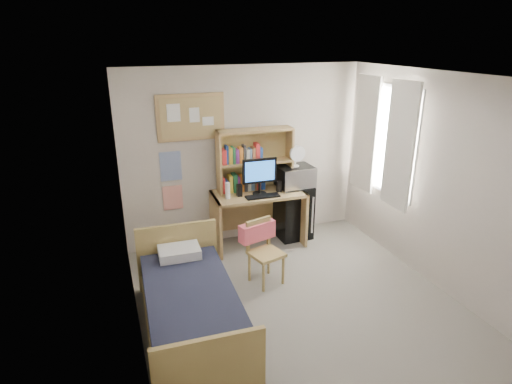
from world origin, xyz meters
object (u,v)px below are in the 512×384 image
object	(u,v)px
bulletin_board	(191,117)
speaker_left	(239,190)
mini_fridge	(293,211)
monitor	(260,176)
desk_chair	(266,253)
desk_fan	(295,157)
bed	(191,311)
speaker_right	(279,186)
desk	(258,219)
microwave	(295,176)

from	to	relation	value
bulletin_board	speaker_left	distance (m)	1.21
mini_fridge	monitor	xyz separation A→B (m)	(-0.61, -0.14, 0.67)
desk_chair	mini_fridge	xyz separation A→B (m)	(0.88, 1.12, 0.01)
desk_chair	mini_fridge	size ratio (longest dim) A/B	0.98
desk_chair	speaker_left	xyz separation A→B (m)	(-0.03, 0.99, 0.50)
mini_fridge	speaker_left	bearing A→B (deg)	-173.41
bulletin_board	speaker_left	xyz separation A→B (m)	(0.56, -0.39, -1.00)
desk_fan	bed	bearing A→B (deg)	-140.10
speaker_right	desk_fan	world-z (taller)	desk_fan
desk_chair	speaker_right	size ratio (longest dim) A/B	5.19
bulletin_board	desk_fan	world-z (taller)	bulletin_board
bulletin_board	monitor	bearing A→B (deg)	-24.68
desk	speaker_left	world-z (taller)	speaker_left
desk	desk_chair	xyz separation A→B (m)	(-0.27, -1.04, -0.00)
mini_fridge	speaker_left	distance (m)	1.04
desk_chair	bed	world-z (taller)	desk_chair
monitor	speaker_right	size ratio (longest dim) A/B	3.34
mini_fridge	desk	bearing A→B (deg)	-173.93
monitor	desk_fan	world-z (taller)	desk_fan
bulletin_board	monitor	size ratio (longest dim) A/B	1.77
monitor	microwave	world-z (taller)	monitor
bed	desk_fan	size ratio (longest dim) A/B	6.34
desk_chair	microwave	xyz separation A→B (m)	(0.88, 1.10, 0.58)
bulletin_board	speaker_right	world-z (taller)	bulletin_board
bulletin_board	microwave	size ratio (longest dim) A/B	1.81
bed	microwave	xyz separation A→B (m)	(1.97, 1.75, 0.74)
desk_fan	microwave	bearing A→B (deg)	88.23
desk	speaker_left	bearing A→B (deg)	-168.69
bed	speaker_left	xyz separation A→B (m)	(1.06, 1.64, 0.66)
microwave	desk_fan	xyz separation A→B (m)	(0.00, -0.00, 0.30)
mini_fridge	bed	size ratio (longest dim) A/B	0.45
bulletin_board	speaker_right	bearing A→B (deg)	-19.26
desk_chair	bed	size ratio (longest dim) A/B	0.44
mini_fridge	speaker_right	world-z (taller)	speaker_right
bulletin_board	microwave	bearing A→B (deg)	-10.49
mini_fridge	desk_chair	bearing A→B (deg)	-129.78
desk_chair	monitor	distance (m)	1.23
desk	speaker_right	world-z (taller)	speaker_right
bulletin_board	speaker_left	bearing A→B (deg)	-34.49
bed	desk_fan	world-z (taller)	desk_fan
desk	mini_fridge	world-z (taller)	mini_fridge
microwave	bed	bearing A→B (deg)	-140.10
desk_chair	monitor	size ratio (longest dim) A/B	1.55
desk	mini_fridge	size ratio (longest dim) A/B	1.57
mini_fridge	bed	xyz separation A→B (m)	(-1.97, -1.77, -0.17)
desk_chair	bed	distance (m)	1.28
speaker_left	speaker_right	xyz separation A→B (m)	(0.60, -0.02, -0.01)
desk	microwave	size ratio (longest dim) A/B	2.56
bulletin_board	mini_fridge	xyz separation A→B (m)	(1.47, -0.25, -1.50)
mini_fridge	desk_fan	world-z (taller)	desk_fan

